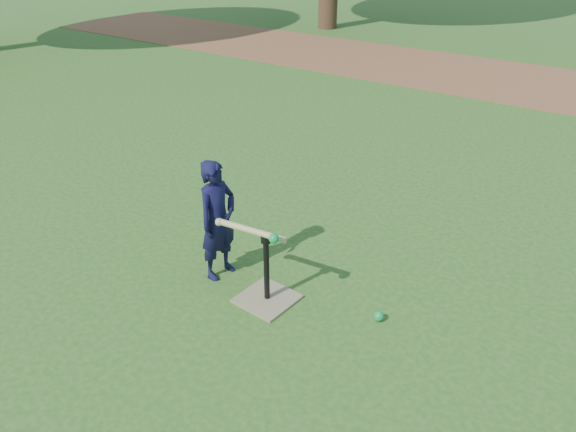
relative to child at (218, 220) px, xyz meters
The scene contains 6 objects.
ground 1.04m from the child, 20.29° to the left, with size 80.00×80.00×0.00m, color #285116.
dirt_strip 7.87m from the child, 83.88° to the left, with size 24.00×3.00×0.01m, color brown.
child is the anchor object (origin of this frame).
wiffle_ball_ground 1.53m from the child, ahead, with size 0.08×0.08×0.08m, color #0D953C.
batting_tee 0.71m from the child, ahead, with size 0.46×0.46×0.61m.
swing_action 0.49m from the child, 14.31° to the right, with size 0.63×0.16×0.13m.
Camera 1 is at (1.98, -3.33, 2.83)m, focal length 35.00 mm.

